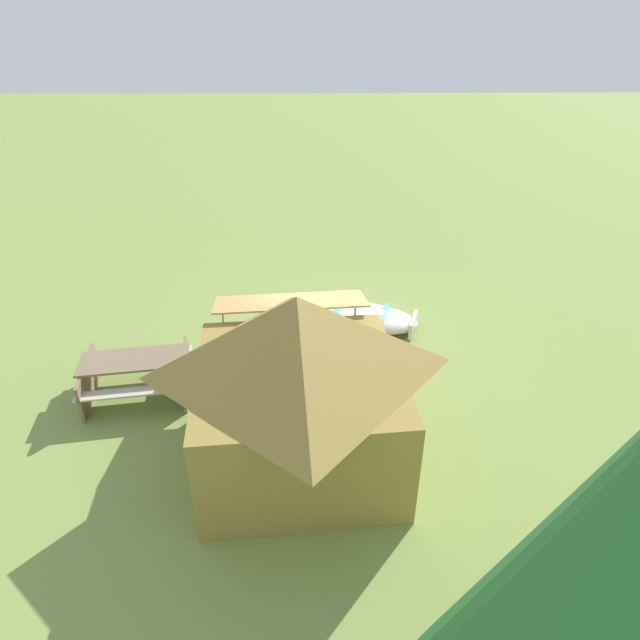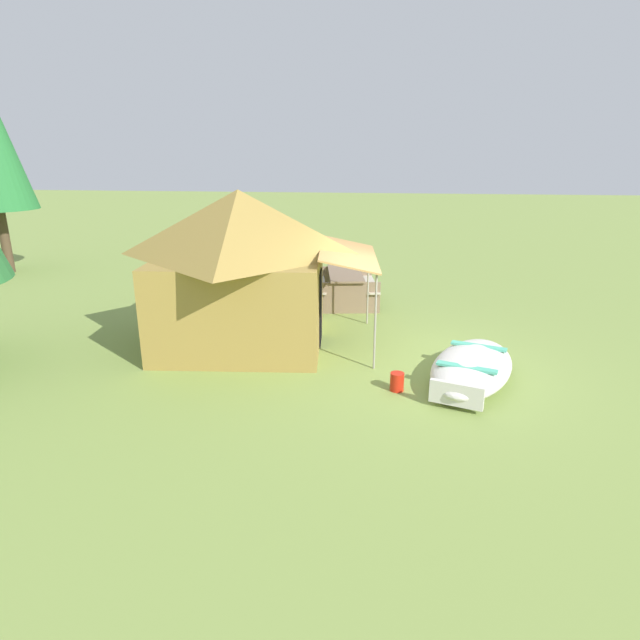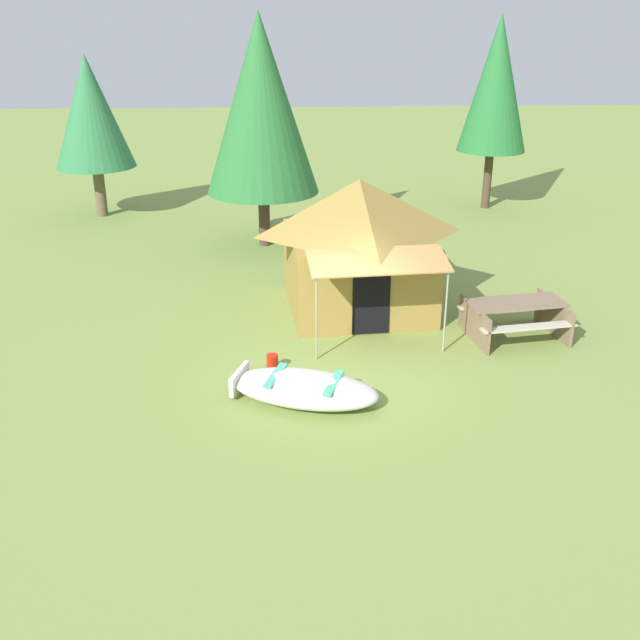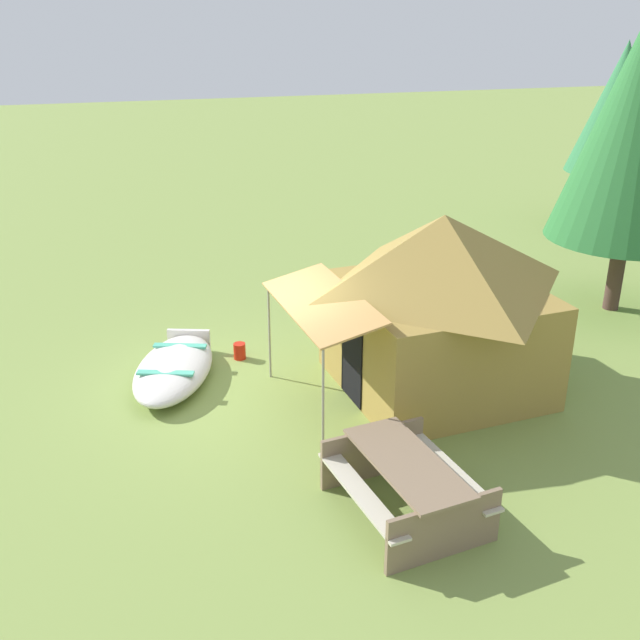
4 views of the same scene
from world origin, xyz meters
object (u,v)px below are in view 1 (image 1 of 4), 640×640
Objects in this scene: beached_rowboat at (362,317)px; picnic_table at (136,371)px; cooler_box at (290,408)px; canvas_cabin_tent at (299,381)px; fuel_can at (392,349)px.

picnic_table reaches higher than beached_rowboat.
cooler_box is (1.50, 3.11, -0.05)m from beached_rowboat.
canvas_cabin_tent is at bearing 72.12° from beached_rowboat.
picnic_table is 3.53× the size of cooler_box.
canvas_cabin_tent reaches higher than beached_rowboat.
beached_rowboat is 9.66× the size of fuel_can.
picnic_table is at bearing 28.88° from beached_rowboat.
cooler_box is (0.18, -0.98, -1.31)m from canvas_cabin_tent.
beached_rowboat is 1.31m from fuel_can.
canvas_cabin_tent reaches higher than picnic_table.
picnic_table is (4.32, 2.38, 0.25)m from beached_rowboat.
canvas_cabin_tent is 3.69m from fuel_can.
canvas_cabin_tent reaches higher than cooler_box.
canvas_cabin_tent is at bearing 57.37° from fuel_can.
cooler_box is 2.80m from fuel_can.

